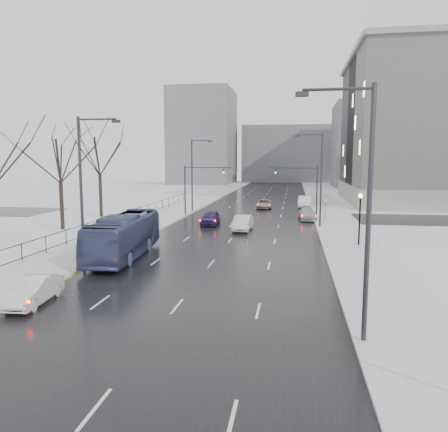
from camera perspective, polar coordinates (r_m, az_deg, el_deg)
The scene contains 26 objects.
road at distance 67.69m, azimuth 4.34°, elevation 1.25°, with size 16.00×150.00×0.04m, color black.
cross_road at distance 55.82m, azimuth 3.31°, elevation -0.04°, with size 130.00×10.00×0.04m, color black.
sidewalk_left at distance 69.34m, azimuth -4.34°, elevation 1.45°, with size 5.00×150.00×0.16m, color silver.
sidewalk_right at distance 67.63m, azimuth 13.24°, elevation 1.13°, with size 5.00×150.00×0.16m, color silver.
park_strip at distance 72.14m, azimuth -11.70°, elevation 1.53°, with size 14.00×150.00×0.12m, color white.
tree_park_d at distance 47.80m, azimuth -20.29°, elevation -1.76°, with size 8.75×8.75×12.50m, color black, non-canonical shape.
tree_park_e at distance 56.80m, azimuth -15.72°, elevation -0.20°, with size 9.45×9.45×13.50m, color black, non-canonical shape.
iron_fence at distance 41.94m, azimuth -17.30°, elevation -1.60°, with size 0.06×70.00×1.30m.
streetlight_r_near at distance 17.35m, azimuth 17.69°, elevation 1.77°, with size 2.95×0.25×10.00m.
streetlight_r_mid at distance 47.18m, azimuth 12.31°, elevation 5.27°, with size 2.95×0.25×10.00m.
streetlight_l_near at distance 30.40m, azimuth -17.81°, elevation 4.02°, with size 2.95×0.25×10.00m.
streetlight_l_far at distance 60.67m, azimuth -4.00°, elevation 5.85°, with size 2.95×0.25×10.00m.
lamppost_r_mid at distance 37.71m, azimuth 17.33°, elevation 0.54°, with size 0.36×0.36×4.28m.
mast_signal_right at distance 55.19m, azimuth 10.95°, elevation 4.02°, with size 6.10×0.33×6.50m.
mast_signal_left at distance 56.65m, azimuth -4.07°, elevation 4.21°, with size 6.10×0.33×6.50m.
no_uturn_sign at distance 51.44m, azimuth 13.12°, elevation 1.71°, with size 0.60×0.06×2.70m.
bldg_far_right at distance 124.18m, azimuth 19.75°, elevation 8.69°, with size 24.00×20.00×22.00m, color slate.
bldg_far_left at distance 135.09m, azimuth -2.72°, elevation 10.24°, with size 18.00×22.00×28.00m, color slate.
bldg_far_center at distance 147.10m, azimuth 8.58°, elevation 7.99°, with size 30.00×18.00×18.00m, color slate.
sedan_left_near at distance 24.05m, azimuth -23.69°, elevation -8.93°, with size 1.42×4.09×1.35m, color white.
bus at distance 33.13m, azimuth -12.87°, elevation -2.53°, with size 2.65×11.32×3.15m, color #3A4471.
sedan_center_near at distance 48.42m, azimuth -1.77°, elevation -0.22°, with size 1.82×4.53×1.54m, color navy.
sedan_right_near at distance 44.37m, azimuth 2.45°, elevation -0.91°, with size 1.65×4.72×1.56m, color silver.
sedan_right_cross at distance 64.87m, azimuth 5.29°, elevation 1.58°, with size 2.19×4.76×1.32m, color gray.
sedan_right_far at distance 53.25m, azimuth 10.80°, elevation 0.25°, with size 1.94×4.77×1.38m, color #B9BBBE.
sedan_right_distant at distance 66.86m, azimuth 10.47°, elevation 1.83°, with size 1.82×5.22×1.72m, color white.
Camera 1 is at (5.57, -7.08, 7.21)m, focal length 35.00 mm.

